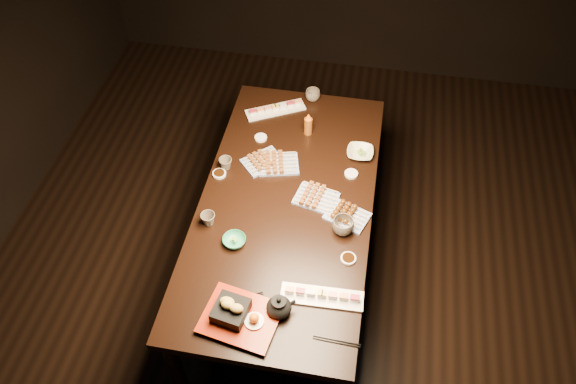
# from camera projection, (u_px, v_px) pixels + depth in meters

# --- Properties ---
(ground) EXTENTS (5.00, 5.00, 0.00)m
(ground) POSITION_uv_depth(u_px,v_px,m) (296.00, 315.00, 3.34)
(ground) COLOR black
(ground) RESTS_ON ground
(dining_table) EXTENTS (0.96, 1.83, 0.75)m
(dining_table) POSITION_uv_depth(u_px,v_px,m) (286.00, 243.00, 3.22)
(dining_table) COLOR black
(dining_table) RESTS_ON ground
(sushi_platter_near) EXTENTS (0.38, 0.12, 0.05)m
(sushi_platter_near) POSITION_uv_depth(u_px,v_px,m) (322.00, 295.00, 2.55)
(sushi_platter_near) COLOR white
(sushi_platter_near) RESTS_ON dining_table
(sushi_platter_far) EXTENTS (0.37, 0.26, 0.04)m
(sushi_platter_far) POSITION_uv_depth(u_px,v_px,m) (275.00, 108.00, 3.40)
(sushi_platter_far) COLOR white
(sushi_platter_far) RESTS_ON dining_table
(yakitori_plate_center) EXTENTS (0.25, 0.21, 0.06)m
(yakitori_plate_center) POSITION_uv_depth(u_px,v_px,m) (278.00, 162.00, 3.09)
(yakitori_plate_center) COLOR #828EB6
(yakitori_plate_center) RESTS_ON dining_table
(yakitori_plate_right) EXTENTS (0.25, 0.20, 0.06)m
(yakitori_plate_right) POSITION_uv_depth(u_px,v_px,m) (316.00, 196.00, 2.93)
(yakitori_plate_right) COLOR #828EB6
(yakitori_plate_right) RESTS_ON dining_table
(yakitori_plate_left) EXTENTS (0.26, 0.26, 0.05)m
(yakitori_plate_left) POSITION_uv_depth(u_px,v_px,m) (263.00, 159.00, 3.11)
(yakitori_plate_left) COLOR #828EB6
(yakitori_plate_left) RESTS_ON dining_table
(tsukune_plate) EXTENTS (0.25, 0.22, 0.05)m
(tsukune_plate) POSITION_uv_depth(u_px,v_px,m) (347.00, 214.00, 2.85)
(tsukune_plate) COLOR #828EB6
(tsukune_plate) RESTS_ON dining_table
(edamame_bowl_green) EXTENTS (0.12, 0.12, 0.04)m
(edamame_bowl_green) POSITION_uv_depth(u_px,v_px,m) (234.00, 241.00, 2.75)
(edamame_bowl_green) COLOR #2E8E64
(edamame_bowl_green) RESTS_ON dining_table
(edamame_bowl_cream) EXTENTS (0.15, 0.15, 0.04)m
(edamame_bowl_cream) POSITION_uv_depth(u_px,v_px,m) (360.00, 153.00, 3.15)
(edamame_bowl_cream) COLOR beige
(edamame_bowl_cream) RESTS_ON dining_table
(tempura_tray) EXTENTS (0.37, 0.32, 0.12)m
(tempura_tray) POSITION_uv_depth(u_px,v_px,m) (240.00, 313.00, 2.45)
(tempura_tray) COLOR black
(tempura_tray) RESTS_ON dining_table
(teacup_near_left) EXTENTS (0.08, 0.08, 0.07)m
(teacup_near_left) POSITION_uv_depth(u_px,v_px,m) (208.00, 219.00, 2.82)
(teacup_near_left) COLOR brown
(teacup_near_left) RESTS_ON dining_table
(teacup_mid_right) EXTENTS (0.13, 0.13, 0.09)m
(teacup_mid_right) POSITION_uv_depth(u_px,v_px,m) (343.00, 226.00, 2.78)
(teacup_mid_right) COLOR brown
(teacup_mid_right) RESTS_ON dining_table
(teacup_far_left) EXTENTS (0.09, 0.09, 0.07)m
(teacup_far_left) POSITION_uv_depth(u_px,v_px,m) (226.00, 164.00, 3.07)
(teacup_far_left) COLOR brown
(teacup_far_left) RESTS_ON dining_table
(teacup_far_right) EXTENTS (0.10, 0.10, 0.07)m
(teacup_far_right) POSITION_uv_depth(u_px,v_px,m) (313.00, 95.00, 3.45)
(teacup_far_right) COLOR brown
(teacup_far_right) RESTS_ON dining_table
(teapot) EXTENTS (0.18, 0.18, 0.11)m
(teapot) POSITION_uv_depth(u_px,v_px,m) (279.00, 306.00, 2.47)
(teapot) COLOR black
(teapot) RESTS_ON dining_table
(condiment_bottle) EXTENTS (0.05, 0.05, 0.15)m
(condiment_bottle) POSITION_uv_depth(u_px,v_px,m) (308.00, 124.00, 3.23)
(condiment_bottle) COLOR brown
(condiment_bottle) RESTS_ON dining_table
(sauce_dish_west) EXTENTS (0.10, 0.10, 0.01)m
(sauce_dish_west) POSITION_uv_depth(u_px,v_px,m) (219.00, 174.00, 3.06)
(sauce_dish_west) COLOR white
(sauce_dish_west) RESTS_ON dining_table
(sauce_dish_east) EXTENTS (0.09, 0.09, 0.01)m
(sauce_dish_east) POSITION_uv_depth(u_px,v_px,m) (351.00, 174.00, 3.06)
(sauce_dish_east) COLOR white
(sauce_dish_east) RESTS_ON dining_table
(sauce_dish_se) EXTENTS (0.08, 0.08, 0.01)m
(sauce_dish_se) POSITION_uv_depth(u_px,v_px,m) (348.00, 258.00, 2.70)
(sauce_dish_se) COLOR white
(sauce_dish_se) RESTS_ON dining_table
(sauce_dish_nw) EXTENTS (0.08, 0.08, 0.01)m
(sauce_dish_nw) POSITION_uv_depth(u_px,v_px,m) (261.00, 138.00, 3.25)
(sauce_dish_nw) COLOR white
(sauce_dish_nw) RESTS_ON dining_table
(chopsticks_near) EXTENTS (0.20, 0.12, 0.01)m
(chopsticks_near) POSITION_uv_depth(u_px,v_px,m) (240.00, 299.00, 2.56)
(chopsticks_near) COLOR black
(chopsticks_near) RESTS_ON dining_table
(chopsticks_se) EXTENTS (0.21, 0.03, 0.01)m
(chopsticks_se) POSITION_uv_depth(u_px,v_px,m) (337.00, 341.00, 2.42)
(chopsticks_se) COLOR black
(chopsticks_se) RESTS_ON dining_table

